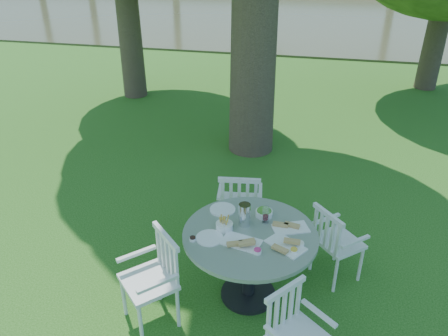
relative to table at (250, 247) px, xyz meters
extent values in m
plane|color=#14420D|center=(-0.50, 0.91, -0.62)|extent=(140.00, 140.00, 0.00)
cylinder|color=black|center=(0.00, 0.00, -0.60)|extent=(0.56, 0.56, 0.04)
cylinder|color=black|center=(0.00, 0.00, -0.23)|extent=(0.12, 0.12, 0.71)
cylinder|color=slate|center=(0.00, 0.00, 0.15)|extent=(1.29, 1.29, 0.04)
cylinder|color=silver|center=(1.12, 0.48, -0.41)|extent=(0.03, 0.03, 0.43)
cylinder|color=silver|center=(0.86, 0.77, -0.41)|extent=(0.03, 0.03, 0.43)
cylinder|color=silver|center=(0.86, 0.25, -0.41)|extent=(0.03, 0.03, 0.43)
cylinder|color=silver|center=(0.61, 0.54, -0.41)|extent=(0.03, 0.03, 0.43)
cube|color=silver|center=(0.86, 0.51, -0.17)|extent=(0.59, 0.60, 0.04)
cube|color=silver|center=(0.72, 0.38, 0.03)|extent=(0.32, 0.36, 0.44)
cylinder|color=silver|center=(-0.10, 1.17, -0.39)|extent=(0.04, 0.04, 0.46)
cylinder|color=silver|center=(-0.51, 1.12, -0.39)|extent=(0.04, 0.04, 0.46)
cylinder|color=silver|center=(-0.05, 0.80, -0.39)|extent=(0.04, 0.04, 0.46)
cylinder|color=silver|center=(-0.46, 0.75, -0.39)|extent=(0.04, 0.04, 0.46)
cube|color=silver|center=(-0.28, 0.96, -0.14)|extent=(0.52, 0.49, 0.04)
cube|color=silver|center=(-0.25, 0.76, 0.07)|extent=(0.47, 0.10, 0.47)
cylinder|color=silver|center=(-1.13, -0.51, -0.39)|extent=(0.04, 0.04, 0.46)
cylinder|color=silver|center=(-0.83, -0.80, -0.39)|extent=(0.04, 0.04, 0.46)
cylinder|color=silver|center=(-0.87, -0.25, -0.39)|extent=(0.04, 0.04, 0.46)
cylinder|color=silver|center=(-0.57, -0.54, -0.39)|extent=(0.04, 0.04, 0.46)
cube|color=silver|center=(-0.85, -0.53, -0.14)|extent=(0.64, 0.64, 0.04)
cube|color=silver|center=(-0.71, -0.38, 0.08)|extent=(0.37, 0.36, 0.47)
cylinder|color=silver|center=(0.53, -0.58, -0.41)|extent=(0.03, 0.03, 0.42)
cube|color=silver|center=(0.40, -0.72, 0.01)|extent=(0.30, 0.36, 0.43)
cube|color=white|center=(-0.06, -0.16, 0.18)|extent=(0.39, 0.28, 0.01)
cube|color=white|center=(0.35, -0.12, 0.18)|extent=(0.41, 0.37, 0.01)
cube|color=white|center=(0.37, 0.15, 0.18)|extent=(0.39, 0.31, 0.01)
cylinder|color=white|center=(-0.36, -0.17, 0.17)|extent=(0.26, 0.26, 0.01)
cylinder|color=white|center=(-0.34, 0.32, 0.18)|extent=(0.26, 0.26, 0.01)
cylinder|color=white|center=(-0.25, 0.01, 0.20)|extent=(0.17, 0.17, 0.06)
cylinder|color=white|center=(0.09, 0.32, 0.20)|extent=(0.17, 0.17, 0.06)
cylinder|color=silver|center=(-0.08, 0.12, 0.29)|extent=(0.12, 0.12, 0.23)
cylinder|color=white|center=(0.12, 0.20, 0.26)|extent=(0.07, 0.07, 0.18)
cylinder|color=white|center=(-0.10, 0.11, 0.22)|extent=(0.06, 0.06, 0.11)
cylinder|color=white|center=(-0.26, -0.03, 0.22)|extent=(0.06, 0.06, 0.11)
cylinder|color=white|center=(0.11, -0.28, 0.19)|extent=(0.07, 0.07, 0.03)
cylinder|color=white|center=(0.43, -0.20, 0.18)|extent=(0.07, 0.07, 0.03)
cylinder|color=white|center=(0.48, -0.09, 0.18)|extent=(0.07, 0.07, 0.03)
cylinder|color=white|center=(-0.50, -0.23, 0.18)|extent=(0.06, 0.06, 0.03)
camera|label=1|loc=(0.49, -3.32, 2.68)|focal=35.00mm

